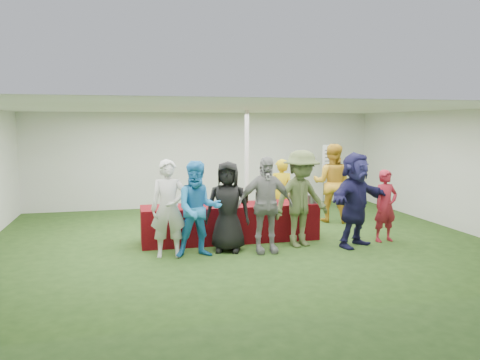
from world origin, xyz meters
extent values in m
plane|color=#284719|center=(0.00, 0.00, 0.00)|extent=(60.00, 60.00, 0.00)
plane|color=white|center=(0.00, 4.00, 1.35)|extent=(10.00, 0.00, 10.00)
plane|color=white|center=(0.00, -4.00, 1.35)|extent=(10.00, 0.00, 10.00)
plane|color=white|center=(5.00, 0.00, 1.35)|extent=(0.00, 8.00, 8.00)
plane|color=white|center=(0.00, 0.00, 2.70)|extent=(10.00, 10.00, 0.00)
cylinder|color=silver|center=(0.50, 1.20, 1.35)|extent=(0.10, 0.10, 2.70)
cube|color=#680A0D|center=(-0.18, -0.11, 0.38)|extent=(3.60, 0.80, 0.75)
cylinder|color=black|center=(0.11, -0.01, 0.86)|extent=(0.07, 0.07, 0.22)
cylinder|color=black|center=(0.11, -0.01, 1.01)|extent=(0.03, 0.03, 0.08)
cylinder|color=maroon|center=(0.11, -0.01, 1.06)|extent=(0.03, 0.03, 0.02)
cylinder|color=black|center=(0.20, 0.06, 0.86)|extent=(0.07, 0.07, 0.22)
cylinder|color=black|center=(0.20, 0.06, 1.01)|extent=(0.03, 0.03, 0.08)
cylinder|color=maroon|center=(0.20, 0.06, 1.06)|extent=(0.03, 0.03, 0.02)
cylinder|color=black|center=(0.42, 0.00, 0.86)|extent=(0.07, 0.07, 0.22)
cylinder|color=black|center=(0.42, 0.00, 1.01)|extent=(0.03, 0.03, 0.08)
cylinder|color=maroon|center=(0.42, 0.00, 1.06)|extent=(0.03, 0.03, 0.02)
cylinder|color=black|center=(0.53, 0.05, 0.86)|extent=(0.07, 0.07, 0.22)
cylinder|color=black|center=(0.53, 0.05, 1.01)|extent=(0.03, 0.03, 0.08)
cylinder|color=maroon|center=(0.53, 0.05, 1.06)|extent=(0.03, 0.03, 0.02)
cylinder|color=black|center=(0.63, 0.01, 0.86)|extent=(0.07, 0.07, 0.22)
cylinder|color=black|center=(0.63, 0.01, 1.01)|extent=(0.03, 0.03, 0.08)
cylinder|color=maroon|center=(0.63, 0.01, 1.06)|extent=(0.03, 0.03, 0.02)
cylinder|color=black|center=(0.76, 0.07, 0.86)|extent=(0.07, 0.07, 0.22)
cylinder|color=black|center=(0.76, 0.07, 1.01)|extent=(0.03, 0.03, 0.08)
cylinder|color=maroon|center=(0.76, 0.07, 1.06)|extent=(0.03, 0.03, 0.02)
cylinder|color=silver|center=(-1.54, -0.35, 0.75)|extent=(0.06, 0.06, 0.00)
cylinder|color=silver|center=(-1.54, -0.35, 0.79)|extent=(0.01, 0.01, 0.07)
cylinder|color=silver|center=(-1.54, -0.35, 0.87)|extent=(0.06, 0.06, 0.08)
cylinder|color=silver|center=(-1.30, -0.40, 0.75)|extent=(0.06, 0.06, 0.00)
cylinder|color=silver|center=(-1.30, -0.40, 0.79)|extent=(0.01, 0.01, 0.07)
cylinder|color=silver|center=(-1.30, -0.40, 0.87)|extent=(0.06, 0.06, 0.08)
cylinder|color=silver|center=(-0.99, -0.37, 0.75)|extent=(0.06, 0.06, 0.00)
cylinder|color=silver|center=(-0.99, -0.37, 0.79)|extent=(0.01, 0.01, 0.07)
cylinder|color=silver|center=(-0.99, -0.37, 0.87)|extent=(0.06, 0.06, 0.08)
cylinder|color=#41070E|center=(-0.99, -0.37, 0.84)|extent=(0.05, 0.05, 0.02)
cylinder|color=silver|center=(-0.47, -0.39, 0.75)|extent=(0.06, 0.06, 0.00)
cylinder|color=silver|center=(-0.47, -0.39, 0.79)|extent=(0.01, 0.01, 0.07)
cylinder|color=silver|center=(-0.47, -0.39, 0.87)|extent=(0.06, 0.06, 0.08)
cylinder|color=silver|center=(-0.22, -0.03, 0.85)|extent=(0.07, 0.07, 0.20)
cylinder|color=silver|center=(-0.22, -0.03, 0.96)|extent=(0.03, 0.03, 0.03)
cube|color=white|center=(1.38, -0.06, 0.77)|extent=(0.25, 0.18, 0.03)
cylinder|color=slate|center=(1.49, -0.33, 0.84)|extent=(0.25, 0.25, 0.18)
cylinder|color=slate|center=(3.13, 2.79, 0.55)|extent=(0.02, 0.02, 1.10)
cylinder|color=slate|center=(3.53, 2.79, 0.55)|extent=(0.02, 0.02, 1.10)
cube|color=white|center=(3.33, 2.79, 1.45)|extent=(0.50, 0.02, 0.70)
cube|color=black|center=(3.33, 2.77, 1.65)|extent=(0.36, 0.01, 0.02)
cube|color=black|center=(3.33, 2.77, 1.55)|extent=(0.36, 0.01, 0.02)
cube|color=black|center=(3.33, 2.77, 1.45)|extent=(0.36, 0.01, 0.02)
cube|color=black|center=(3.33, 2.77, 1.35)|extent=(0.36, 0.01, 0.02)
cube|color=black|center=(3.33, 2.77, 1.25)|extent=(0.36, 0.01, 0.02)
imported|color=gold|center=(1.21, 0.81, 0.80)|extent=(0.65, 0.49, 1.59)
imported|color=gold|center=(2.63, 1.16, 0.95)|extent=(1.17, 1.09, 1.91)
imported|color=silver|center=(-1.50, -0.98, 0.88)|extent=(0.69, 0.49, 1.76)
imported|color=#217BC4|center=(-0.98, -1.10, 0.87)|extent=(0.85, 0.66, 1.74)
imported|color=black|center=(-0.40, -0.86, 0.85)|extent=(0.96, 0.77, 1.70)
imported|color=gray|center=(0.26, -1.10, 0.90)|extent=(1.06, 0.45, 1.80)
imported|color=#4A562E|center=(1.06, -0.86, 0.94)|extent=(1.37, 1.02, 1.89)
imported|color=#1A1843|center=(2.09, -1.11, 0.93)|extent=(1.77, 1.30, 1.85)
imported|color=maroon|center=(2.88, -0.90, 0.73)|extent=(0.58, 0.43, 1.47)
camera|label=1|loc=(-2.19, -9.29, 2.40)|focal=35.00mm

